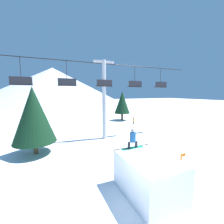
# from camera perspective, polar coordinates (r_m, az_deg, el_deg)

# --- Properties ---
(ground_plane) EXTENTS (220.00, 220.00, 0.00)m
(ground_plane) POSITION_cam_1_polar(r_m,az_deg,el_deg) (8.18, 11.60, -32.99)
(ground_plane) COLOR white
(mountain_ridge) EXTENTS (72.24, 72.24, 18.25)m
(mountain_ridge) POSITION_cam_1_polar(r_m,az_deg,el_deg) (86.32, -21.58, 9.40)
(mountain_ridge) COLOR silver
(mountain_ridge) RESTS_ON ground_plane
(snow_ramp) EXTENTS (2.46, 3.39, 1.98)m
(snow_ramp) POSITION_cam_1_polar(r_m,az_deg,el_deg) (8.67, 13.66, -22.50)
(snow_ramp) COLOR white
(snow_ramp) RESTS_ON ground_plane
(snowboarder) EXTENTS (1.43, 0.35, 1.21)m
(snowboarder) POSITION_cam_1_polar(r_m,az_deg,el_deg) (9.09, 7.91, -10.02)
(snowboarder) COLOR #1E9E6B
(snowboarder) RESTS_ON snow_ramp
(chairlift) EXTENTS (23.43, 0.44, 8.84)m
(chairlift) POSITION_cam_1_polar(r_m,az_deg,el_deg) (16.92, -3.00, 7.80)
(chairlift) COLOR #B2B2B7
(chairlift) RESTS_ON ground_plane
(pine_tree_near) EXTENTS (3.53, 3.53, 5.81)m
(pine_tree_near) POSITION_cam_1_polar(r_m,az_deg,el_deg) (14.33, -27.70, -0.94)
(pine_tree_near) COLOR #4C3823
(pine_tree_near) RESTS_ON ground_plane
(pine_tree_far) EXTENTS (2.96, 2.96, 5.54)m
(pine_tree_far) POSITION_cam_1_polar(r_m,az_deg,el_deg) (28.68, 3.91, 3.64)
(pine_tree_far) COLOR #4C3823
(pine_tree_far) RESTS_ON ground_plane
(trail_marker) EXTENTS (0.41, 0.10, 1.51)m
(trail_marker) POSITION_cam_1_polar(r_m,az_deg,el_deg) (10.90, 24.79, -17.56)
(trail_marker) COLOR orange
(trail_marker) RESTS_ON ground_plane
(distant_skier) EXTENTS (0.24, 0.24, 1.23)m
(distant_skier) POSITION_cam_1_polar(r_m,az_deg,el_deg) (25.49, 8.22, -3.15)
(distant_skier) COLOR black
(distant_skier) RESTS_ON ground_plane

